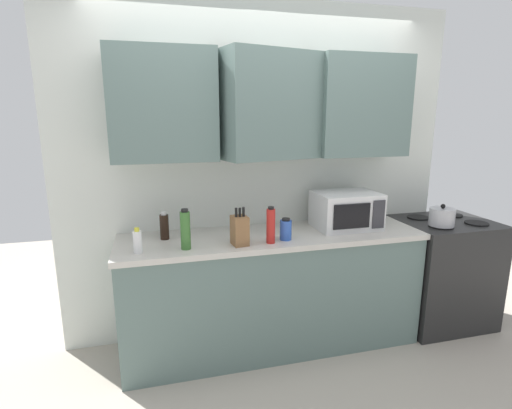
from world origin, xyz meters
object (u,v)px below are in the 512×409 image
object	(u,v)px
kettle	(442,217)
bottle_blue_cleaner	(286,230)
bottle_soy_dark	(164,226)
bottle_white_jar	(138,242)
knife_block	(240,230)
bottle_green_oil	(185,230)
stove_range	(441,271)
bottle_red_sauce	(271,226)
microwave	(346,210)

from	to	relation	value
kettle	bottle_blue_cleaner	xyz separation A→B (m)	(-1.29, 0.01, -0.01)
bottle_soy_dark	bottle_white_jar	xyz separation A→B (m)	(-0.18, -0.25, -0.02)
bottle_soy_dark	bottle_blue_cleaner	distance (m)	0.86
kettle	bottle_white_jar	world-z (taller)	kettle
knife_block	bottle_soy_dark	xyz separation A→B (m)	(-0.49, 0.26, -0.01)
bottle_green_oil	bottle_blue_cleaner	world-z (taller)	bottle_green_oil
stove_range	bottle_red_sauce	world-z (taller)	bottle_red_sauce
knife_block	bottle_white_jar	xyz separation A→B (m)	(-0.66, 0.01, -0.03)
microwave	bottle_white_jar	size ratio (longest dim) A/B	2.86
kettle	bottle_green_oil	world-z (taller)	bottle_green_oil
stove_range	bottle_green_oil	world-z (taller)	bottle_green_oil
kettle	bottle_green_oil	xyz separation A→B (m)	(-1.99, -0.01, 0.05)
kettle	bottle_soy_dark	size ratio (longest dim) A/B	0.96
bottle_blue_cleaner	knife_block	bearing A→B (deg)	-175.60
kettle	bottle_blue_cleaner	distance (m)	1.29
bottle_green_oil	bottle_red_sauce	size ratio (longest dim) A/B	1.06
bottle_green_oil	bottle_soy_dark	xyz separation A→B (m)	(-0.13, 0.25, -0.04)
bottle_soy_dark	bottle_red_sauce	distance (m)	0.76
stove_range	microwave	distance (m)	1.08
bottle_blue_cleaner	bottle_white_jar	distance (m)	1.00
microwave	bottle_blue_cleaner	xyz separation A→B (m)	(-0.55, -0.17, -0.07)
bottle_green_oil	bottle_red_sauce	distance (m)	0.58
microwave	bottle_red_sauce	bearing A→B (deg)	-162.59
knife_block	kettle	bearing A→B (deg)	0.69
kettle	microwave	size ratio (longest dim) A/B	0.40
kettle	bottle_white_jar	xyz separation A→B (m)	(-2.29, -0.01, -0.01)
microwave	bottle_green_oil	bearing A→B (deg)	-171.32
microwave	bottle_green_oil	world-z (taller)	microwave
microwave	bottle_soy_dark	bearing A→B (deg)	177.48
kettle	knife_block	bearing A→B (deg)	-179.31
bottle_green_oil	bottle_blue_cleaner	bearing A→B (deg)	1.52
bottle_soy_dark	stove_range	bearing A→B (deg)	-2.49
kettle	knife_block	distance (m)	1.63
knife_block	bottle_blue_cleaner	world-z (taller)	knife_block
microwave	bottle_blue_cleaner	distance (m)	0.58
kettle	microwave	distance (m)	0.76
stove_range	bottle_white_jar	bearing A→B (deg)	-176.44
bottle_soy_dark	bottle_white_jar	size ratio (longest dim) A/B	1.19
bottle_blue_cleaner	bottle_white_jar	xyz separation A→B (m)	(-1.00, -0.02, 0.00)
bottle_blue_cleaner	bottle_red_sauce	distance (m)	0.14
bottle_blue_cleaner	bottle_white_jar	world-z (taller)	bottle_white_jar
kettle	bottle_blue_cleaner	size ratio (longest dim) A/B	1.22
knife_block	bottle_soy_dark	world-z (taller)	knife_block
microwave	bottle_soy_dark	size ratio (longest dim) A/B	2.41
microwave	bottle_green_oil	distance (m)	1.27
knife_block	stove_range	bearing A→B (deg)	5.07
bottle_white_jar	microwave	bearing A→B (deg)	7.04
bottle_green_oil	bottle_soy_dark	distance (m)	0.28
microwave	knife_block	distance (m)	0.91
kettle	stove_range	bearing A→B (deg)	39.47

